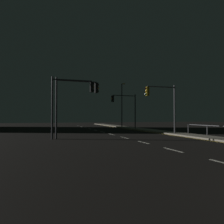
{
  "coord_description": "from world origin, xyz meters",
  "views": [
    {
      "loc": [
        -7.19,
        -2.36,
        1.91
      ],
      "look_at": [
        0.34,
        22.06,
        2.46
      ],
      "focal_mm": 36.11,
      "sensor_mm": 36.0,
      "label": 1
    }
  ],
  "objects": [
    {
      "name": "ground_plane",
      "position": [
        0.0,
        17.5,
        0.0
      ],
      "size": [
        112.0,
        112.0,
        0.0
      ],
      "primitive_type": "plane",
      "color": "black",
      "rests_on": "ground"
    },
    {
      "name": "traffic_light_far_center",
      "position": [
        4.95,
        18.92,
        3.8
      ],
      "size": [
        3.57,
        0.34,
        5.22
      ],
      "color": "#4C4C51",
      "rests_on": "sidewalk_right"
    },
    {
      "name": "lane_markings_center",
      "position": [
        0.0,
        21.0,
        0.01
      ],
      "size": [
        0.14,
        50.0,
        0.01
      ],
      "color": "silver",
      "rests_on": "ground"
    },
    {
      "name": "traffic_light_mid_right",
      "position": [
        -4.38,
        17.87,
        3.79
      ],
      "size": [
        3.96,
        0.52,
        5.38
      ],
      "color": "#38383D",
      "rests_on": "ground"
    },
    {
      "name": "sidewalk_right",
      "position": [
        6.92,
        17.5,
        0.07
      ],
      "size": [
        2.2,
        77.0,
        0.14
      ],
      "primitive_type": "cube",
      "color": "#9E937F",
      "rests_on": "ground"
    },
    {
      "name": "street_lamp_far_end",
      "position": [
        6.46,
        35.72,
        4.79
      ],
      "size": [
        0.6,
        1.92,
        7.79
      ],
      "color": "#4C4C51",
      "rests_on": "sidewalk_right"
    },
    {
      "name": "traffic_light_near_left",
      "position": [
        4.57,
        29.27,
        3.82
      ],
      "size": [
        3.99,
        0.51,
        5.21
      ],
      "color": "#2D3033",
      "rests_on": "sidewalk_right"
    },
    {
      "name": "lane_edge_line",
      "position": [
        5.57,
        22.5,
        0.01
      ],
      "size": [
        0.14,
        53.0,
        0.01
      ],
      "color": "gold",
      "rests_on": "ground"
    },
    {
      "name": "traffic_light_overhead_east",
      "position": [
        -4.82,
        17.51,
        3.79
      ],
      "size": [
        3.78,
        0.35,
        5.39
      ],
      "color": "#38383D",
      "rests_on": "ground"
    }
  ]
}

